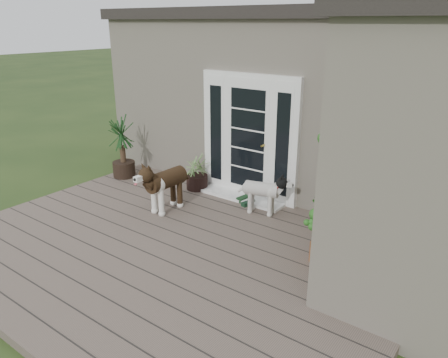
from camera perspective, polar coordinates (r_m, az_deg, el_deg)
The scene contains 16 objects.
deck at distance 6.09m, azimuth -6.92°, elevation -9.41°, with size 6.20×4.60×0.12m, color #6B5B4C.
house_main at distance 8.98m, azimuth 11.80°, elevation 10.15°, with size 7.40×4.00×3.10m, color #665E54.
roof_main at distance 8.86m, azimuth 12.61°, elevation 20.70°, with size 7.60×4.20×0.20m, color #2D2826.
house_wing at distance 5.18m, azimuth 25.88°, elevation 1.21°, with size 1.60×2.40×3.10m, color #665E54.
door_unit at distance 7.39m, azimuth 3.32°, elevation 5.60°, with size 1.90×0.14×2.15m, color white.
door_step at distance 7.57m, azimuth 2.33°, elevation -2.42°, with size 1.60×0.40×0.05m, color white.
brindle_dog at distance 7.04m, azimuth -7.68°, elevation -1.17°, with size 0.40×0.94×0.79m, color #3D2816, non-canonical shape.
white_dog at distance 6.91m, azimuth 5.02°, elevation -2.23°, with size 0.31×0.73×0.61m, color white, non-canonical shape.
spider_plant at distance 7.91m, azimuth -3.64°, elevation 1.12°, with size 0.66×0.66×0.71m, color #98BA72, non-canonical shape.
yucca at distance 8.70m, azimuth -13.41°, elevation 4.13°, with size 0.84×0.84×1.21m, color black, non-canonical shape.
herb_a at distance 6.64m, azimuth 13.00°, elevation -4.27°, with size 0.38×0.38×0.48m, color #1E5A19.
herb_b at distance 6.64m, azimuth 17.20°, elevation -4.49°, with size 0.35×0.35×0.53m, color #1B5E1B.
herb_c at distance 6.59m, azimuth 18.97°, elevation -5.05°, with size 0.32×0.32×0.50m, color #185418.
sapling at distance 5.43m, azimuth 13.62°, elevation -2.39°, with size 0.53×0.53×1.81m, color #1F611B, non-canonical shape.
clog_left at distance 7.47m, azimuth 2.71°, elevation -2.53°, with size 0.16×0.34×0.10m, color #153519, non-canonical shape.
clog_right at distance 7.30m, azimuth 3.25°, elevation -3.17°, with size 0.13×0.28×0.09m, color #13311D, non-canonical shape.
Camera 1 is at (3.71, -3.39, 3.06)m, focal length 34.30 mm.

